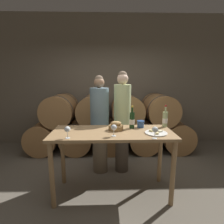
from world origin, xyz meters
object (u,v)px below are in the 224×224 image
person_right (122,121)px  wine_glass_far_left (67,130)px  wine_bottle_white (165,119)px  wine_glass_left (114,128)px  cheese_plate (156,133)px  person_left (100,124)px  tasting_table (112,141)px  wine_bottle_red (132,120)px  blue_crock (141,124)px  wine_glass_center (155,130)px  bread_basket (116,127)px

person_right → wine_glass_far_left: 1.18m
wine_bottle_white → wine_glass_left: 0.89m
cheese_plate → wine_glass_far_left: wine_glass_far_left is taller
wine_bottle_white → person_left: bearing=156.8°
cheese_plate → person_left: bearing=136.5°
tasting_table → wine_bottle_red: 0.42m
person_right → wine_bottle_red: bearing=-78.3°
tasting_table → wine_glass_left: 0.31m
wine_bottle_white → wine_glass_left: wine_bottle_white is taller
wine_bottle_red → blue_crock: wine_bottle_red is taller
tasting_table → wine_bottle_white: wine_bottle_white is taller
wine_bottle_red → cheese_plate: (0.29, -0.26, -0.11)m
tasting_table → wine_bottle_white: bearing=15.0°
person_right → wine_bottle_white: size_ratio=5.39×
person_right → cheese_plate: size_ratio=6.07×
person_right → blue_crock: 0.52m
wine_glass_far_left → wine_glass_center: same height
person_left → wine_bottle_white: (1.01, -0.43, 0.19)m
cheese_plate → wine_glass_left: bearing=-171.0°
wine_bottle_white → bread_basket: wine_bottle_white is taller
tasting_table → person_left: person_left is taller
person_left → wine_glass_center: 1.20m
bread_basket → wine_glass_far_left: size_ratio=1.37×
wine_glass_far_left → wine_glass_left: (0.57, 0.07, 0.00)m
wine_glass_far_left → wine_glass_center: 1.07m
tasting_table → person_right: size_ratio=0.94×
wine_bottle_red → wine_glass_left: wine_bottle_red is taller
person_left → wine_glass_center: (0.72, -0.95, 0.18)m
wine_bottle_red → blue_crock: size_ratio=3.10×
bread_basket → blue_crock: bearing=17.9°
wine_glass_left → cheese_plate: bearing=9.0°
wine_bottle_white → wine_glass_left: size_ratio=2.20×
blue_crock → person_left: bearing=144.5°
wine_bottle_white → bread_basket: bearing=-169.1°
wine_bottle_red → bread_basket: bearing=-160.5°
blue_crock → wine_glass_center: wine_glass_center is taller
bread_basket → cheese_plate: (0.53, -0.17, -0.04)m
person_left → wine_bottle_red: person_left is taller
tasting_table → wine_glass_left: bearing=-85.6°
wine_glass_left → bread_basket: bearing=81.6°
cheese_plate → wine_glass_center: (-0.07, -0.20, 0.10)m
wine_bottle_red → blue_crock: 0.16m
person_left → person_right: (0.40, 0.00, 0.05)m
tasting_table → cheese_plate: size_ratio=5.68×
wine_bottle_white → cheese_plate: bearing=-124.6°
person_left → wine_glass_far_left: size_ratio=11.37×
person_left → wine_glass_far_left: (-0.36, -0.91, 0.18)m
person_left → tasting_table: bearing=-72.6°
wine_bottle_red → wine_bottle_white: bearing=6.6°
person_right → wine_glass_center: 1.01m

